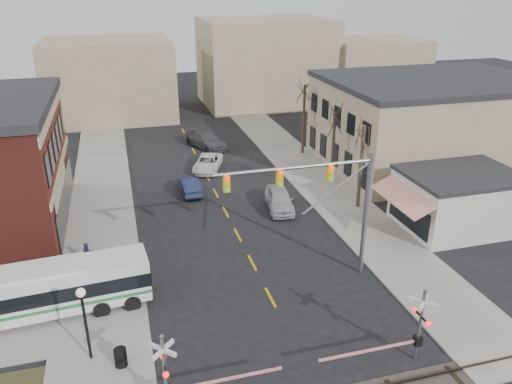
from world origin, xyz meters
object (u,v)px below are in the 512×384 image
(pedestrian_near, at_px, (94,289))
(car_d, at_px, (206,140))
(transit_bus, at_px, (44,290))
(rr_crossing_west, at_px, (176,373))
(car_a, at_px, (279,199))
(car_c, at_px, (208,163))
(pedestrian_far, at_px, (88,254))
(traffic_signal_mast, at_px, (327,193))
(trash_bin, at_px, (121,357))
(car_b, at_px, (189,185))
(rr_crossing_east, at_px, (412,327))
(street_lamp, at_px, (83,309))

(pedestrian_near, bearing_deg, car_d, -45.03)
(transit_bus, height_order, rr_crossing_west, rr_crossing_west)
(rr_crossing_west, xyz_separation_m, car_a, (10.54, 18.22, -1.14))
(car_c, xyz_separation_m, pedestrian_near, (-10.21, -19.76, 0.32))
(car_d, height_order, pedestrian_far, car_d)
(rr_crossing_west, height_order, car_c, rr_crossing_west)
(traffic_signal_mast, xyz_separation_m, rr_crossing_west, (-9.92, -7.88, -3.74))
(trash_bin, bearing_deg, rr_crossing_west, -55.12)
(car_b, distance_m, car_c, 5.83)
(traffic_signal_mast, height_order, rr_crossing_east, traffic_signal_mast)
(transit_bus, distance_m, car_c, 23.82)
(traffic_signal_mast, xyz_separation_m, pedestrian_near, (-13.45, 0.98, -4.69))
(street_lamp, relative_size, car_d, 0.69)
(car_b, relative_size, pedestrian_near, 2.38)
(trash_bin, height_order, pedestrian_near, pedestrian_near)
(transit_bus, height_order, pedestrian_near, transit_bus)
(car_b, relative_size, car_d, 0.74)
(trash_bin, xyz_separation_m, car_a, (12.81, 14.96, 0.25))
(car_b, bearing_deg, car_d, -109.45)
(transit_bus, distance_m, street_lamp, 5.07)
(traffic_signal_mast, bearing_deg, car_b, 110.69)
(transit_bus, relative_size, car_d, 1.96)
(transit_bus, xyz_separation_m, car_d, (13.80, 27.13, -0.80))
(transit_bus, relative_size, traffic_signal_mast, 1.20)
(rr_crossing_west, xyz_separation_m, car_c, (6.68, 28.62, -1.28))
(rr_crossing_west, height_order, trash_bin, rr_crossing_west)
(rr_crossing_west, relative_size, street_lamp, 1.41)
(traffic_signal_mast, distance_m, pedestrian_far, 15.73)
(pedestrian_near, distance_m, pedestrian_far, 4.51)
(traffic_signal_mast, xyz_separation_m, trash_bin, (-12.19, -4.62, -5.12))
(car_d, bearing_deg, pedestrian_near, -137.49)
(transit_bus, relative_size, rr_crossing_east, 2.01)
(street_lamp, bearing_deg, trash_bin, -33.53)
(pedestrian_far, bearing_deg, trash_bin, -103.27)
(rr_crossing_east, bearing_deg, car_d, 95.33)
(street_lamp, distance_m, car_d, 33.51)
(transit_bus, distance_m, trash_bin, 6.51)
(trash_bin, relative_size, car_b, 0.22)
(transit_bus, bearing_deg, car_a, 30.45)
(rr_crossing_east, distance_m, street_lamp, 15.41)
(rr_crossing_east, xyz_separation_m, pedestrian_near, (-14.64, 8.89, -0.96))
(pedestrian_far, bearing_deg, car_d, 39.04)
(car_a, relative_size, car_b, 1.15)
(street_lamp, xyz_separation_m, pedestrian_far, (-0.33, 9.14, -2.12))
(rr_crossing_west, height_order, pedestrian_near, rr_crossing_west)
(rr_crossing_west, height_order, car_d, rr_crossing_west)
(transit_bus, relative_size, street_lamp, 2.84)
(car_b, xyz_separation_m, car_d, (3.73, 12.19, 0.14))
(car_a, xyz_separation_m, car_c, (-3.87, 10.40, -0.14))
(rr_crossing_west, distance_m, street_lamp, 5.68)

